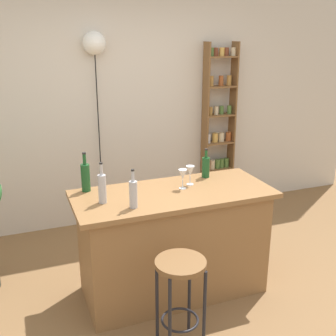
# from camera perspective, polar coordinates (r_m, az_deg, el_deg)

# --- Properties ---
(ground) EXTENTS (12.00, 12.00, 0.00)m
(ground) POSITION_cam_1_polar(r_m,az_deg,el_deg) (3.54, 2.58, -18.91)
(ground) COLOR brown
(back_wall) EXTENTS (6.40, 0.10, 2.80)m
(back_wall) POSITION_cam_1_polar(r_m,az_deg,el_deg) (4.73, -6.76, 9.11)
(back_wall) COLOR beige
(back_wall) RESTS_ON ground
(kitchen_counter) EXTENTS (1.61, 0.70, 0.91)m
(kitchen_counter) POSITION_cam_1_polar(r_m,az_deg,el_deg) (3.53, 0.71, -10.17)
(kitchen_counter) COLOR olive
(kitchen_counter) RESTS_ON ground
(bar_stool) EXTENTS (0.35, 0.35, 0.69)m
(bar_stool) POSITION_cam_1_polar(r_m,az_deg,el_deg) (2.91, 1.71, -15.62)
(bar_stool) COLOR black
(bar_stool) RESTS_ON ground
(spice_shelf) EXTENTS (0.39, 0.17, 2.04)m
(spice_shelf) POSITION_cam_1_polar(r_m,az_deg,el_deg) (5.09, 6.98, 5.58)
(spice_shelf) COLOR brown
(spice_shelf) RESTS_ON ground
(bottle_vinegar) EXTENTS (0.06, 0.06, 0.29)m
(bottle_vinegar) POSITION_cam_1_polar(r_m,az_deg,el_deg) (3.01, -4.80, -3.50)
(bottle_vinegar) COLOR #B2B2B7
(bottle_vinegar) RESTS_ON kitchen_counter
(bottle_spirits_clear) EXTENTS (0.06, 0.06, 0.32)m
(bottle_spirits_clear) POSITION_cam_1_polar(r_m,az_deg,el_deg) (3.12, -9.05, -2.71)
(bottle_spirits_clear) COLOR #B2B2B7
(bottle_spirits_clear) RESTS_ON kitchen_counter
(bottle_sauce_amber) EXTENTS (0.07, 0.07, 0.32)m
(bottle_sauce_amber) POSITION_cam_1_polar(r_m,az_deg,el_deg) (3.38, -11.28, -1.18)
(bottle_sauce_amber) COLOR #194C23
(bottle_sauce_amber) RESTS_ON kitchen_counter
(bottle_soda_blue) EXTENTS (0.07, 0.07, 0.26)m
(bottle_soda_blue) POSITION_cam_1_polar(r_m,az_deg,el_deg) (3.66, 5.22, 0.21)
(bottle_soda_blue) COLOR #194C23
(bottle_soda_blue) RESTS_ON kitchen_counter
(wine_glass_left) EXTENTS (0.07, 0.07, 0.16)m
(wine_glass_left) POSITION_cam_1_polar(r_m,az_deg,el_deg) (3.46, 3.08, -0.46)
(wine_glass_left) COLOR silver
(wine_glass_left) RESTS_ON kitchen_counter
(wine_glass_center) EXTENTS (0.07, 0.07, 0.16)m
(wine_glass_center) POSITION_cam_1_polar(r_m,az_deg,el_deg) (3.37, 2.04, -0.97)
(wine_glass_center) COLOR silver
(wine_glass_center) RESTS_ON kitchen_counter
(pendant_globe_light) EXTENTS (0.24, 0.24, 2.15)m
(pendant_globe_light) POSITION_cam_1_polar(r_m,az_deg,el_deg) (4.51, -10.10, 16.32)
(pendant_globe_light) COLOR black
(pendant_globe_light) RESTS_ON ground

